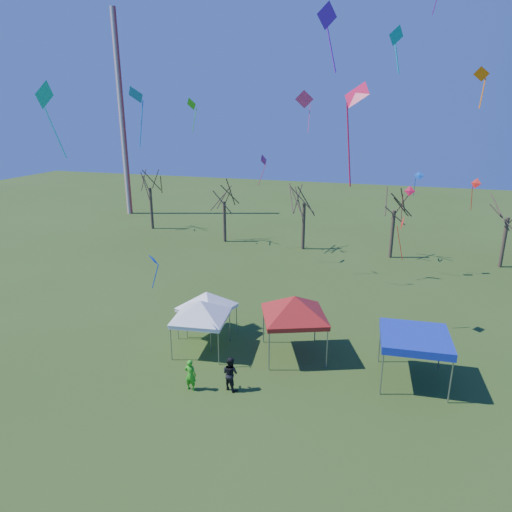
{
  "coord_description": "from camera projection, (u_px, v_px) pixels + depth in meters",
  "views": [
    {
      "loc": [
        5.99,
        -18.65,
        13.04
      ],
      "look_at": [
        -0.67,
        3.0,
        5.87
      ],
      "focal_mm": 32.0,
      "sensor_mm": 36.0,
      "label": 1
    }
  ],
  "objects": [
    {
      "name": "tree_4",
      "position": [
        511.0,
        199.0,
        38.34
      ],
      "size": [
        3.58,
        3.58,
        7.89
      ],
      "color": "#3D2D21",
      "rests_on": "ground"
    },
    {
      "name": "kite_1",
      "position": [
        154.0,
        260.0,
        22.78
      ],
      "size": [
        0.9,
        0.97,
        1.77
      ],
      "rotation": [
        0.0,
        0.0,
        2.17
      ],
      "color": "blue",
      "rests_on": "ground"
    },
    {
      "name": "kite_5",
      "position": [
        356.0,
        96.0,
        16.29
      ],
      "size": [
        1.47,
        1.41,
        3.86
      ],
      "rotation": [
        0.0,
        0.0,
        5.62
      ],
      "color": "red",
      "rests_on": "ground"
    },
    {
      "name": "kite_27",
      "position": [
        327.0,
        17.0,
        17.12
      ],
      "size": [
        0.89,
        0.94,
        2.51
      ],
      "rotation": [
        0.0,
        0.0,
        4.02
      ],
      "color": "#6A1BC3",
      "rests_on": "ground"
    },
    {
      "name": "tree_0",
      "position": [
        149.0,
        173.0,
        51.45
      ],
      "size": [
        3.83,
        3.83,
        8.44
      ],
      "color": "#3D2D21",
      "rests_on": "ground"
    },
    {
      "name": "kite_12",
      "position": [
        476.0,
        184.0,
        37.26
      ],
      "size": [
        0.88,
        0.7,
        2.71
      ],
      "rotation": [
        0.0,
        0.0,
        5.72
      ],
      "color": "red",
      "rests_on": "ground"
    },
    {
      "name": "kite_2",
      "position": [
        192.0,
        104.0,
        41.93
      ],
      "size": [
        1.4,
        1.1,
        3.09
      ],
      "rotation": [
        0.0,
        0.0,
        2.71
      ],
      "color": "green",
      "rests_on": "ground"
    },
    {
      "name": "tent_white_west",
      "position": [
        207.0,
        295.0,
        26.95
      ],
      "size": [
        3.65,
        3.65,
        3.35
      ],
      "rotation": [
        0.0,
        0.0,
        -0.28
      ],
      "color": "gray",
      "rests_on": "ground"
    },
    {
      "name": "tent_blue",
      "position": [
        415.0,
        339.0,
        22.43
      ],
      "size": [
        3.53,
        3.53,
        2.6
      ],
      "rotation": [
        0.0,
        0.0,
        0.07
      ],
      "color": "gray",
      "rests_on": "ground"
    },
    {
      "name": "kite_19",
      "position": [
        419.0,
        176.0,
        36.07
      ],
      "size": [
        0.76,
        0.54,
        2.03
      ],
      "rotation": [
        0.0,
        0.0,
        0.01
      ],
      "color": "blue",
      "rests_on": "ground"
    },
    {
      "name": "kite_8",
      "position": [
        136.0,
        95.0,
        26.65
      ],
      "size": [
        1.41,
        1.17,
        3.53
      ],
      "rotation": [
        0.0,
        0.0,
        2.83
      ],
      "color": "blue",
      "rests_on": "ground"
    },
    {
      "name": "tree_3",
      "position": [
        396.0,
        193.0,
        40.99
      ],
      "size": [
        3.59,
        3.59,
        7.91
      ],
      "color": "#3D2D21",
      "rests_on": "ground"
    },
    {
      "name": "kite_25",
      "position": [
        396.0,
        36.0,
        18.44
      ],
      "size": [
        0.81,
        0.85,
        1.86
      ],
      "rotation": [
        0.0,
        0.0,
        3.99
      ],
      "color": "#0CA6B9",
      "rests_on": "ground"
    },
    {
      "name": "radio_mast",
      "position": [
        122.0,
        116.0,
        57.67
      ],
      "size": [
        0.7,
        0.7,
        25.0
      ],
      "primitive_type": "cylinder",
      "color": "silver",
      "rests_on": "ground"
    },
    {
      "name": "tree_2",
      "position": [
        305.0,
        186.0,
        43.59
      ],
      "size": [
        3.71,
        3.71,
        8.18
      ],
      "color": "#3D2D21",
      "rests_on": "ground"
    },
    {
      "name": "kite_13",
      "position": [
        264.0,
        160.0,
        38.95
      ],
      "size": [
        0.77,
        1.11,
        2.67
      ],
      "rotation": [
        0.0,
        0.0,
        1.36
      ],
      "color": "#D93063",
      "rests_on": "ground"
    },
    {
      "name": "person_dark",
      "position": [
        230.0,
        373.0,
        22.21
      ],
      "size": [
        1.03,
        0.92,
        1.74
      ],
      "primitive_type": "imported",
      "rotation": [
        0.0,
        0.0,
        2.78
      ],
      "color": "black",
      "rests_on": "ground"
    },
    {
      "name": "kite_14",
      "position": [
        44.0,
        95.0,
        24.61
      ],
      "size": [
        1.13,
        1.62,
        4.19
      ],
      "rotation": [
        0.0,
        0.0,
        4.79
      ],
      "color": "#0DC39E",
      "rests_on": "ground"
    },
    {
      "name": "tent_red",
      "position": [
        295.0,
        300.0,
        24.69
      ],
      "size": [
        4.32,
        4.32,
        4.1
      ],
      "rotation": [
        0.0,
        0.0,
        0.38
      ],
      "color": "gray",
      "rests_on": "ground"
    },
    {
      "name": "tree_1",
      "position": [
        224.0,
        187.0,
        46.34
      ],
      "size": [
        3.42,
        3.42,
        7.54
      ],
      "color": "#3D2D21",
      "rests_on": "ground"
    },
    {
      "name": "person_green",
      "position": [
        190.0,
        375.0,
        22.21
      ],
      "size": [
        0.6,
        0.4,
        1.63
      ],
      "primitive_type": "imported",
      "rotation": [
        0.0,
        0.0,
        3.12
      ],
      "color": "green",
      "rests_on": "ground"
    },
    {
      "name": "tent_white_mid",
      "position": [
        200.0,
        304.0,
        25.27
      ],
      "size": [
        4.0,
        4.0,
        3.55
      ],
      "rotation": [
        0.0,
        0.0,
        0.12
      ],
      "color": "gray",
      "rests_on": "ground"
    },
    {
      "name": "kite_9",
      "position": [
        482.0,
        76.0,
        17.08
      ],
      "size": [
        0.67,
        0.52,
        1.53
      ],
      "rotation": [
        0.0,
        0.0,
        2.73
      ],
      "color": "orange",
      "rests_on": "ground"
    },
    {
      "name": "kite_22",
      "position": [
        409.0,
        192.0,
        36.08
      ],
      "size": [
        0.94,
        0.93,
        2.99
      ],
      "rotation": [
        0.0,
        0.0,
        6.2
      ],
      "color": "red",
      "rests_on": "ground"
    },
    {
      "name": "ground",
      "position": [
        251.0,
        387.0,
        22.61
      ],
      "size": [
        140.0,
        140.0,
        0.0
      ],
      "primitive_type": "plane",
      "color": "#314D18",
      "rests_on": "ground"
    },
    {
      "name": "kite_17",
      "position": [
        402.0,
        224.0,
        26.59
      ],
      "size": [
        0.54,
        0.9,
        2.77
      ],
      "rotation": [
        0.0,
        0.0,
        4.75
      ],
      "color": "red",
      "rests_on": "ground"
    },
    {
      "name": "kite_11",
      "position": [
        304.0,
        99.0,
        33.31
      ],
      "size": [
        1.41,
        0.82,
        3.04
      ],
      "rotation": [
        0.0,
        0.0,
        3.2
      ],
      "color": "#F0357C",
      "rests_on": "ground"
    }
  ]
}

